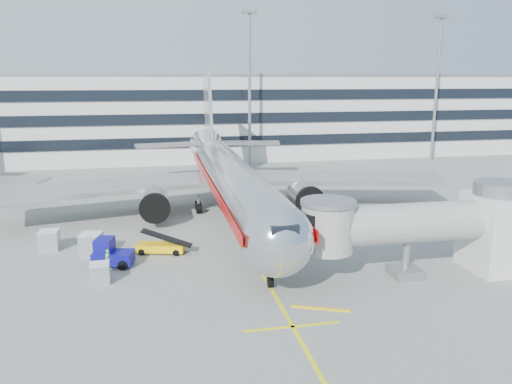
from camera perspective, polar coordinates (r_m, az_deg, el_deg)
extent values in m
plane|color=gray|center=(43.83, -0.74, -6.73)|extent=(180.00, 180.00, 0.00)
cube|color=#FFE90D|center=(53.23, -2.75, -3.19)|extent=(0.25, 70.00, 0.01)
cube|color=#FFE90D|center=(31.30, 4.21, -15.10)|extent=(6.00, 0.25, 0.01)
cylinder|color=silver|center=(50.30, -2.45, 0.79)|extent=(5.00, 36.00, 5.00)
sphere|color=silver|center=(33.23, 2.47, -5.52)|extent=(5.00, 5.00, 5.00)
cone|color=silver|center=(72.68, -5.33, 4.93)|extent=(5.00, 10.00, 5.00)
cube|color=black|center=(31.50, 3.14, -4.42)|extent=(1.80, 1.20, 0.90)
cube|color=#B7B7BC|center=(58.99, 9.27, 1.62)|extent=(24.95, 12.07, 0.50)
cube|color=#B7B7BC|center=(55.52, -16.74, 0.55)|extent=(24.95, 12.07, 0.50)
cylinder|color=#99999E|center=(54.41, 5.58, -0.50)|extent=(3.00, 4.20, 3.00)
cylinder|color=#99999E|center=(52.11, -11.50, -1.29)|extent=(3.00, 4.20, 3.00)
cylinder|color=black|center=(52.55, 6.21, -0.99)|extent=(3.10, 0.50, 3.10)
cylinder|color=black|center=(50.17, -11.50, -1.84)|extent=(3.10, 0.50, 3.10)
cube|color=#B7B7BC|center=(72.72, -5.44, 8.42)|extent=(0.45, 9.39, 13.72)
cube|color=#B7B7BC|center=(74.36, -1.18, 5.63)|extent=(10.41, 4.94, 0.35)
cube|color=#B7B7BC|center=(73.22, -9.72, 5.34)|extent=(10.41, 4.94, 0.35)
cylinder|color=gray|center=(36.19, 1.65, -9.52)|extent=(0.24, 0.24, 1.80)
cylinder|color=black|center=(36.37, 1.64, -10.17)|extent=(0.35, 0.90, 0.90)
cylinder|color=gray|center=(57.32, -0.21, -0.99)|extent=(0.30, 0.30, 2.00)
cylinder|color=gray|center=(56.46, -6.59, -1.29)|extent=(0.30, 0.30, 2.00)
cube|color=red|center=(50.68, 0.36, 1.24)|extent=(0.06, 38.00, 0.90)
cube|color=red|center=(49.91, -5.31, 1.00)|extent=(0.06, 38.00, 0.90)
cube|color=silver|center=(43.09, 25.75, -4.19)|extent=(4.00, 4.50, 6.00)
cylinder|color=gray|center=(42.28, 26.20, 0.36)|extent=(4.00, 4.00, 1.00)
cylinder|color=#A8A8A3|center=(38.75, 17.01, -3.41)|extent=(13.00, 3.00, 3.00)
cylinder|color=#A8A8A3|center=(36.23, 8.18, -4.09)|extent=(3.80, 3.80, 3.40)
cylinder|color=gray|center=(35.73, 8.28, -1.17)|extent=(4.00, 4.00, 0.30)
cube|color=black|center=(35.82, 6.22, -4.22)|extent=(1.40, 2.60, 2.60)
cylinder|color=gray|center=(39.53, 16.77, -7.04)|extent=(0.56, 0.56, 3.20)
cube|color=gray|center=(39.95, 16.65, -8.73)|extent=(2.20, 2.20, 0.70)
cylinder|color=black|center=(39.55, 15.49, -8.87)|extent=(0.35, 0.70, 0.70)
cylinder|color=black|center=(40.37, 17.79, -8.58)|extent=(0.35, 0.70, 0.70)
cube|color=silver|center=(99.16, -7.08, 8.54)|extent=(150.00, 24.00, 15.00)
cube|color=black|center=(87.49, -6.38, 5.70)|extent=(150.00, 0.30, 1.80)
cube|color=black|center=(87.10, -6.45, 8.31)|extent=(150.00, 0.30, 1.80)
cube|color=black|center=(86.89, -6.52, 10.94)|extent=(150.00, 0.30, 1.80)
cube|color=gray|center=(98.91, -7.21, 13.05)|extent=(150.00, 24.00, 0.60)
cylinder|color=gray|center=(84.11, -0.74, 11.31)|extent=(0.50, 0.50, 25.00)
cube|color=gray|center=(84.74, -0.77, 19.92)|extent=(2.40, 1.20, 0.50)
cylinder|color=gray|center=(96.41, 19.91, 10.75)|extent=(0.50, 0.50, 25.00)
cube|color=gray|center=(96.97, 20.50, 18.25)|extent=(2.40, 1.20, 0.50)
cube|color=yellow|center=(43.92, -10.84, -6.22)|extent=(4.34, 2.52, 0.65)
cube|color=black|center=(43.65, -10.89, -5.18)|extent=(4.41, 2.12, 1.42)
cylinder|color=black|center=(44.97, -12.46, -6.15)|extent=(0.61, 0.40, 0.56)
cylinder|color=black|center=(43.80, -12.94, -6.69)|extent=(0.61, 0.40, 0.56)
cylinder|color=black|center=(44.24, -8.74, -6.31)|extent=(0.61, 0.40, 0.56)
cylinder|color=black|center=(43.05, -9.12, -6.87)|extent=(0.61, 0.40, 0.56)
cube|color=#0D0B7B|center=(41.76, -15.99, -7.20)|extent=(3.39, 2.41, 0.99)
cube|color=#0D0B7B|center=(41.64, -16.94, -5.88)|extent=(1.66, 1.90, 1.21)
cube|color=black|center=(41.52, -16.98, -5.38)|extent=(1.50, 1.66, 0.11)
cylinder|color=black|center=(42.91, -16.91, -7.19)|extent=(0.82, 0.49, 0.77)
cylinder|color=black|center=(41.45, -17.62, -7.95)|extent=(0.82, 0.49, 0.77)
cylinder|color=black|center=(42.33, -14.34, -7.31)|extent=(0.82, 0.49, 0.77)
cylinder|color=black|center=(40.85, -14.97, -8.09)|extent=(0.82, 0.49, 0.77)
cube|color=silver|center=(44.98, -18.29, -5.68)|extent=(2.00, 2.00, 1.78)
cube|color=white|center=(44.71, -18.37, -4.57)|extent=(2.00, 2.00, 0.07)
cube|color=silver|center=(47.45, -22.54, -5.13)|extent=(1.65, 1.65, 1.68)
cube|color=white|center=(47.20, -22.63, -4.13)|extent=(1.65, 1.65, 0.06)
cube|color=silver|center=(38.78, -17.41, -8.86)|extent=(1.47, 1.47, 1.44)
cube|color=white|center=(38.52, -17.48, -7.84)|extent=(1.47, 1.47, 0.05)
imported|color=#90EB18|center=(41.07, -16.49, -7.39)|extent=(0.73, 0.68, 1.68)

